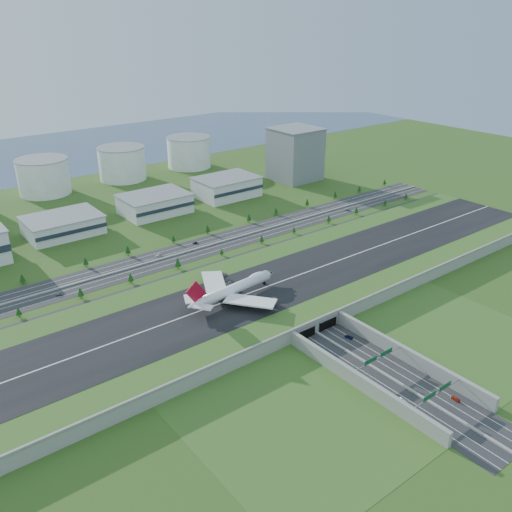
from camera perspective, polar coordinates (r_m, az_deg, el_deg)
ground at (r=347.99m, az=0.68°, el=-4.62°), size 1200.00×1200.00×0.00m
airfield_deck at (r=345.96m, az=0.69°, el=-4.02°), size 520.00×100.00×9.20m
underpass_road at (r=287.15m, az=13.36°, el=-11.48°), size 38.80×120.40×8.00m
sign_gantry_near at (r=287.30m, az=12.75°, el=-10.53°), size 38.70×0.70×9.80m
sign_gantry_far at (r=271.54m, az=18.51°, el=-13.60°), size 38.70×0.70×9.80m
north_expressway at (r=418.79m, az=-7.43°, el=0.39°), size 560.00×36.00×0.12m
tree_row at (r=417.11m, az=-7.74°, el=0.95°), size 500.07×48.58×8.33m
hangar_mid_a at (r=475.51m, az=-19.66°, el=3.06°), size 58.00×42.00×15.00m
hangar_mid_b at (r=505.08m, az=-10.61°, el=5.42°), size 58.00×42.00×17.00m
hangar_mid_c at (r=543.68m, az=-3.12°, el=7.26°), size 58.00×42.00×19.00m
office_tower at (r=599.65m, az=4.15°, el=10.64°), size 46.00×46.00×55.00m
fuel_tank_b at (r=589.34m, az=-21.45°, el=7.78°), size 50.00×50.00×35.00m
fuel_tank_c at (r=617.17m, az=-13.91°, el=9.43°), size 50.00×50.00×35.00m
fuel_tank_d at (r=654.91m, az=-7.07°, el=10.78°), size 50.00×50.00×35.00m
bay_water at (r=761.77m, az=-22.72°, el=9.66°), size 1200.00×260.00×0.06m
boeing_747 at (r=330.98m, az=-2.40°, el=-3.48°), size 69.69×65.60×21.55m
car_0 at (r=290.55m, az=9.24°, el=-11.24°), size 2.83×4.48×1.42m
car_1 at (r=273.09m, az=15.09°, el=-14.47°), size 2.81×4.96×1.55m
car_2 at (r=313.34m, az=9.75°, el=-8.39°), size 3.47×5.34×1.37m
car_3 at (r=281.90m, az=20.25°, el=-13.90°), size 2.39×4.89×1.37m
car_4 at (r=375.14m, az=-20.00°, el=-3.80°), size 4.45×2.86×1.41m
car_5 at (r=433.31m, az=-6.44°, el=1.39°), size 4.10×1.63×1.33m
car_6 at (r=511.73m, az=9.62°, el=4.84°), size 5.97×3.32×1.58m
car_7 at (r=415.39m, az=-10.25°, el=0.12°), size 5.64×3.86×1.52m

